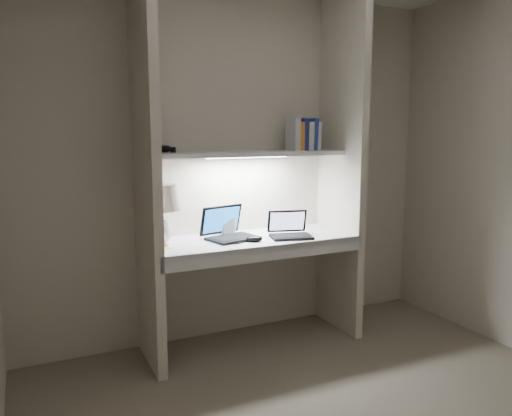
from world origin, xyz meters
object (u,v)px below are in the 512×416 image
laptop_main (229,231)px  laptop_netbook (290,231)px  table_lamp (161,205)px  book_row (303,135)px  speaker (227,224)px

laptop_main → laptop_netbook: size_ratio=1.17×
table_lamp → laptop_netbook: bearing=-6.6°
book_row → laptop_main: bearing=-175.2°
laptop_main → book_row: 0.90m
speaker → book_row: bearing=-14.6°
laptop_main → speaker: bearing=58.5°
laptop_netbook → laptop_main: bearing=176.7°
speaker → laptop_netbook: bearing=-42.3°
book_row → speaker: bearing=171.4°
table_lamp → speaker: bearing=17.7°
speaker → book_row: book_row is taller
laptop_netbook → book_row: (0.21, 0.18, 0.66)m
table_lamp → book_row: size_ratio=1.72×
laptop_main → laptop_netbook: laptop_main is taller
laptop_netbook → speaker: (-0.37, 0.27, 0.03)m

